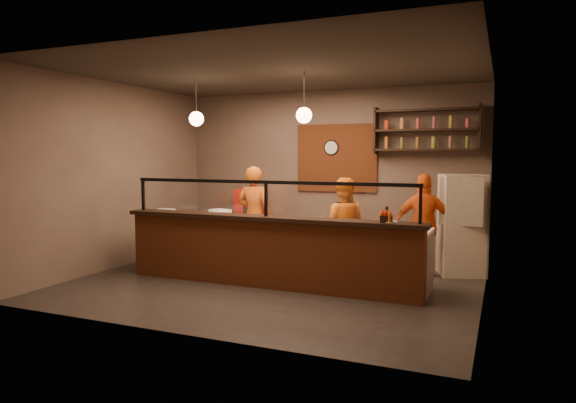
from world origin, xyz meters
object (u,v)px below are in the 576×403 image
at_px(pizza_dough, 311,225).
at_px(condiment_caddy, 386,219).
at_px(cook_right, 424,225).
at_px(wall_clock, 331,148).
at_px(pepper_mill, 387,214).
at_px(fridge, 462,225).
at_px(red_cooler, 250,220).
at_px(cook_mid, 343,225).
at_px(cook_left, 254,216).

relative_size(pizza_dough, condiment_caddy, 2.97).
height_order(cook_right, pizza_dough, cook_right).
relative_size(wall_clock, pepper_mill, 1.47).
height_order(fridge, red_cooler, fridge).
height_order(cook_mid, red_cooler, cook_mid).
bearing_deg(fridge, red_cooler, 155.08).
distance_m(cook_mid, pepper_mill, 1.67).
bearing_deg(fridge, pizza_dough, -161.83).
height_order(wall_clock, fridge, wall_clock).
bearing_deg(red_cooler, pizza_dough, -58.46).
distance_m(wall_clock, pepper_mill, 3.31).
xyz_separation_m(cook_left, fridge, (3.47, 0.63, -0.06)).
bearing_deg(cook_mid, pepper_mill, 118.37).
distance_m(cook_right, condiment_caddy, 1.68).
distance_m(cook_left, condiment_caddy, 2.97).
distance_m(fridge, red_cooler, 4.15).
relative_size(cook_right, pizza_dough, 3.34).
bearing_deg(wall_clock, pizza_dough, -79.28).
relative_size(cook_left, pizza_dough, 3.54).
bearing_deg(cook_mid, fridge, -170.73).
relative_size(cook_mid, condiment_caddy, 9.49).
bearing_deg(pepper_mill, pizza_dough, 162.58).
bearing_deg(pepper_mill, wall_clock, 121.68).
bearing_deg(cook_right, wall_clock, -40.02).
xyz_separation_m(red_cooler, condiment_caddy, (3.29, -2.46, 0.47)).
relative_size(cook_right, fridge, 1.01).
relative_size(red_cooler, pizza_dough, 2.55).
xyz_separation_m(red_cooler, pizza_dough, (2.06, -2.00, 0.27)).
distance_m(condiment_caddy, pepper_mill, 0.09).
xyz_separation_m(fridge, pizza_dough, (-2.06, -1.52, 0.09)).
height_order(wall_clock, red_cooler, wall_clock).
distance_m(cook_right, fridge, 0.65).
xyz_separation_m(cook_right, pepper_mill, (-0.28, -1.55, 0.33)).
xyz_separation_m(cook_left, condiment_caddy, (2.64, -1.35, 0.23)).
bearing_deg(cook_mid, red_cooler, -35.35).
bearing_deg(fridge, cook_mid, -179.44).
relative_size(cook_mid, fridge, 0.97).
bearing_deg(wall_clock, red_cooler, -169.16).
bearing_deg(cook_left, red_cooler, -61.42).
bearing_deg(cook_mid, cook_left, -9.23).
height_order(cook_right, condiment_caddy, cook_right).
bearing_deg(condiment_caddy, cook_left, 152.95).
distance_m(wall_clock, pizza_dough, 2.64).
bearing_deg(pepper_mill, cook_right, 79.62).
distance_m(red_cooler, pizza_dough, 2.88).
height_order(cook_left, condiment_caddy, cook_left).
height_order(cook_mid, pizza_dough, cook_mid).
xyz_separation_m(cook_left, pepper_mill, (2.63, -1.27, 0.28)).
relative_size(cook_mid, pizza_dough, 3.19).
relative_size(cook_mid, red_cooler, 1.25).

